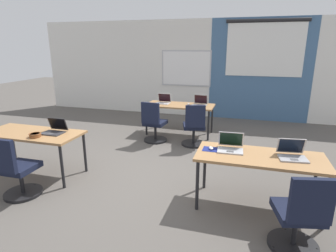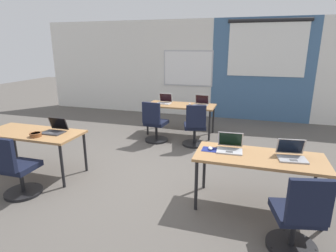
{
  "view_description": "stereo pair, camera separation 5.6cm",
  "coord_description": "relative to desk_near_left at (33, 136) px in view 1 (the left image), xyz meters",
  "views": [
    {
      "loc": [
        1.55,
        -4.07,
        2.06
      ],
      "look_at": [
        0.33,
        0.08,
        0.81
      ],
      "focal_mm": 29.66,
      "sensor_mm": 36.0,
      "label": 1
    },
    {
      "loc": [
        1.6,
        -4.05,
        2.06
      ],
      "look_at": [
        0.33,
        0.08,
        0.81
      ],
      "focal_mm": 29.66,
      "sensor_mm": 36.0,
      "label": 2
    }
  ],
  "objects": [
    {
      "name": "ground_plane",
      "position": [
        1.75,
        0.6,
        -0.66
      ],
      "size": [
        24.0,
        24.0,
        0.0
      ],
      "color": "#56514C"
    },
    {
      "name": "back_wall_assembly",
      "position": [
        1.8,
        4.8,
        0.75
      ],
      "size": [
        10.0,
        0.27,
        2.8
      ],
      "color": "silver",
      "rests_on": "ground"
    },
    {
      "name": "desk_near_left",
      "position": [
        0.0,
        0.0,
        0.0
      ],
      "size": [
        1.6,
        0.7,
        0.72
      ],
      "color": "#A37547",
      "rests_on": "ground"
    },
    {
      "name": "desk_near_right",
      "position": [
        3.5,
        0.0,
        0.0
      ],
      "size": [
        1.6,
        0.7,
        0.72
      ],
      "color": "#A37547",
      "rests_on": "ground"
    },
    {
      "name": "desk_far_center",
      "position": [
        1.75,
        2.8,
        0.0
      ],
      "size": [
        1.6,
        0.7,
        0.72
      ],
      "color": "#A37547",
      "rests_on": "ground"
    },
    {
      "name": "laptop_far_left",
      "position": [
        1.33,
        2.84,
        0.11
      ],
      "size": [
        0.34,
        0.31,
        0.23
      ],
      "rotation": [
        0.0,
        0.0,
        -0.05
      ],
      "color": "silver",
      "rests_on": "desk_far_center"
    },
    {
      "name": "chair_far_left",
      "position": [
        1.35,
        2.07,
        -0.28
      ],
      "size": [
        0.52,
        0.56,
        0.92
      ],
      "rotation": [
        0.0,
        0.0,
        3.05
      ],
      "color": "black",
      "rests_on": "ground"
    },
    {
      "name": "laptop_near_right_end",
      "position": [
        3.88,
        0.04,
        0.11
      ],
      "size": [
        0.36,
        0.34,
        0.23
      ],
      "rotation": [
        0.0,
        0.0,
        0.12
      ],
      "color": "#9E9EA3",
      "rests_on": "desk_near_right"
    },
    {
      "name": "chair_near_right_end",
      "position": [
        3.89,
        -0.78,
        -0.28
      ],
      "size": [
        0.53,
        0.58,
        0.92
      ],
      "rotation": [
        0.0,
        0.0,
        3.36
      ],
      "color": "black",
      "rests_on": "ground"
    },
    {
      "name": "laptop_near_left_inner",
      "position": [
        0.36,
        0.08,
        0.11
      ],
      "size": [
        0.33,
        0.3,
        0.23
      ],
      "rotation": [
        0.0,
        0.0,
        0.0
      ],
      "color": "#333338",
      "rests_on": "desk_near_left"
    },
    {
      "name": "chair_near_left_inner",
      "position": [
        0.3,
        -0.7,
        -0.28
      ],
      "size": [
        0.52,
        0.54,
        0.92
      ],
      "rotation": [
        0.0,
        0.0,
        3.15
      ],
      "color": "black",
      "rests_on": "ground"
    },
    {
      "name": "laptop_far_right",
      "position": [
        2.21,
        2.87,
        0.11
      ],
      "size": [
        0.36,
        0.31,
        0.24
      ],
      "rotation": [
        0.0,
        0.0,
        -0.1
      ],
      "color": "#9E9EA3",
      "rests_on": "desk_far_center"
    },
    {
      "name": "mouse_far_right",
      "position": [
        1.95,
        2.85,
        0.08
      ],
      "size": [
        0.07,
        0.11,
        0.03
      ],
      "color": "#B2B2B7",
      "rests_on": "desk_far_center"
    },
    {
      "name": "chair_far_right",
      "position": [
        2.25,
        2.06,
        -0.28
      ],
      "size": [
        0.55,
        0.6,
        0.92
      ],
      "rotation": [
        0.0,
        0.0,
        3.43
      ],
      "color": "black",
      "rests_on": "ground"
    },
    {
      "name": "laptop_near_right_inner",
      "position": [
        3.12,
        0.09,
        0.11
      ],
      "size": [
        0.34,
        0.31,
        0.23
      ],
      "rotation": [
        0.0,
        0.0,
        0.05
      ],
      "color": "#B7B7BC",
      "rests_on": "desk_near_right"
    },
    {
      "name": "mousepad_near_right_inner",
      "position": [
        2.87,
        0.04,
        0.06
      ],
      "size": [
        0.22,
        0.19,
        0.0
      ],
      "color": "navy",
      "rests_on": "desk_near_right"
    },
    {
      "name": "mouse_near_right_inner",
      "position": [
        2.87,
        0.04,
        0.08
      ],
      "size": [
        0.08,
        0.11,
        0.03
      ],
      "color": "silver",
      "rests_on": "mousepad_near_right_inner"
    },
    {
      "name": "snack_bowl",
      "position": [
        0.23,
        -0.19,
        0.1
      ],
      "size": [
        0.18,
        0.18,
        0.06
      ],
      "color": "brown",
      "rests_on": "desk_near_left"
    }
  ]
}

